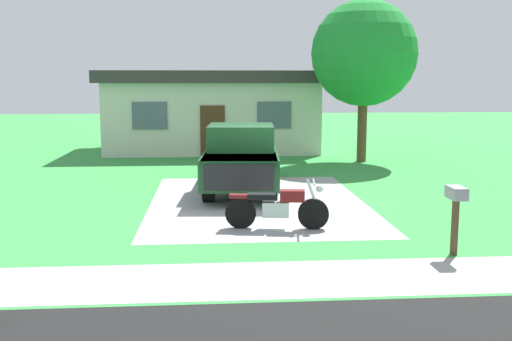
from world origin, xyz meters
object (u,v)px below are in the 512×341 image
object	(u,v)px
pickup_truck	(241,156)
neighbor_house	(212,110)
shade_tree	(364,54)
mailbox	(456,202)
motorcycle	(278,207)

from	to	relation	value
pickup_truck	neighbor_house	bearing A→B (deg)	94.74
pickup_truck	neighbor_house	xyz separation A→B (m)	(-0.80, 9.69, 0.84)
shade_tree	mailbox	bearing A→B (deg)	-96.56
mailbox	neighbor_house	size ratio (longest dim) A/B	0.13
mailbox	shade_tree	world-z (taller)	shade_tree
neighbor_house	motorcycle	bearing A→B (deg)	-84.75
motorcycle	neighbor_house	world-z (taller)	neighbor_house
motorcycle	neighbor_house	xyz separation A→B (m)	(-1.33, 14.45, 1.32)
motorcycle	mailbox	world-z (taller)	mailbox
neighbor_house	pickup_truck	bearing A→B (deg)	-85.26
shade_tree	neighbor_house	world-z (taller)	shade_tree
motorcycle	shade_tree	world-z (taller)	shade_tree
motorcycle	mailbox	distance (m)	3.71
motorcycle	shade_tree	bearing A→B (deg)	66.56
motorcycle	shade_tree	size ratio (longest dim) A/B	0.36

